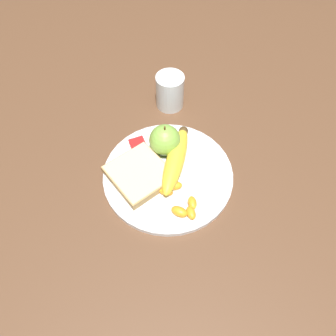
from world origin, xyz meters
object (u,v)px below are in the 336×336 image
object	(u,v)px
plate	(168,174)
apple	(165,140)
banana	(176,159)
fork	(171,175)
jam_packet	(138,147)
bread_slice	(139,174)
juice_glass	(170,92)

from	to	relation	value
plate	apple	bearing A→B (deg)	164.50
banana	fork	distance (m)	0.04
apple	jam_packet	xyz separation A→B (m)	(-0.02, -0.06, -0.02)
apple	fork	xyz separation A→B (m)	(0.07, -0.01, -0.03)
banana	apple	bearing A→B (deg)	-171.73
bread_slice	apple	bearing A→B (deg)	121.88
plate	bread_slice	xyz separation A→B (m)	(-0.01, -0.06, 0.02)
fork	juice_glass	bearing A→B (deg)	-96.40
banana	jam_packet	xyz separation A→B (m)	(-0.07, -0.06, -0.01)
juice_glass	banana	size ratio (longest dim) A/B	0.51
apple	juice_glass	bearing A→B (deg)	154.16
juice_glass	jam_packet	xyz separation A→B (m)	(0.12, -0.12, -0.02)
plate	banana	size ratio (longest dim) A/B	1.65
apple	plate	bearing A→B (deg)	-15.50
plate	banana	bearing A→B (deg)	123.28
juice_glass	bread_slice	xyz separation A→B (m)	(0.19, -0.14, -0.02)
apple	banana	distance (m)	0.05
bread_slice	plate	bearing A→B (deg)	76.96
apple	fork	size ratio (longest dim) A/B	0.42
fork	apple	bearing A→B (deg)	-85.73
jam_packet	fork	bearing A→B (deg)	25.17
banana	fork	bearing A→B (deg)	-38.96
juice_glass	banana	xyz separation A→B (m)	(0.19, -0.06, -0.01)
fork	jam_packet	size ratio (longest dim) A/B	4.54
jam_packet	plate	bearing A→B (deg)	24.97
apple	bread_slice	size ratio (longest dim) A/B	0.53
bread_slice	jam_packet	distance (m)	0.07
bread_slice	fork	size ratio (longest dim) A/B	0.78
plate	bread_slice	world-z (taller)	bread_slice
plate	fork	size ratio (longest dim) A/B	1.49
plate	jam_packet	xyz separation A→B (m)	(-0.08, -0.04, 0.01)
bread_slice	jam_packet	bearing A→B (deg)	162.61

